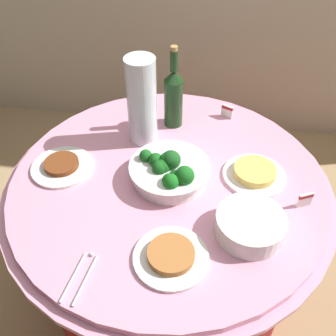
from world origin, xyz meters
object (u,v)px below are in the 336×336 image
(serving_tongs, at_px, (81,276))
(broccoli_bowl, at_px, (169,170))
(label_placard_front, at_px, (227,111))
(food_plate_stir_fry, at_px, (62,165))
(label_placard_mid, at_px, (305,199))
(plate_stack, at_px, (250,225))
(food_plate_noodles, at_px, (254,173))
(food_plate_peanuts, at_px, (171,256))
(wine_bottle, at_px, (174,97))
(decorative_fruit_vase, at_px, (142,106))

(serving_tongs, bearing_deg, broccoli_bowl, 65.03)
(label_placard_front, bearing_deg, food_plate_stir_fry, -145.56)
(label_placard_front, height_order, label_placard_mid, same)
(broccoli_bowl, bearing_deg, plate_stack, -35.80)
(food_plate_noodles, height_order, food_plate_peanuts, food_plate_noodles)
(plate_stack, xyz_separation_m, food_plate_peanuts, (-0.22, -0.13, -0.02))
(plate_stack, bearing_deg, serving_tongs, -154.78)
(label_placard_front, bearing_deg, serving_tongs, -114.91)
(plate_stack, relative_size, serving_tongs, 1.25)
(wine_bottle, xyz_separation_m, label_placard_front, (0.22, 0.08, -0.10))
(decorative_fruit_vase, bearing_deg, label_placard_front, 30.72)
(serving_tongs, relative_size, food_plate_peanuts, 0.76)
(food_plate_noodles, distance_m, label_placard_front, 0.36)
(plate_stack, height_order, food_plate_stir_fry, plate_stack)
(label_placard_front, relative_size, label_placard_mid, 1.00)
(plate_stack, distance_m, wine_bottle, 0.61)
(food_plate_peanuts, bearing_deg, plate_stack, 29.62)
(plate_stack, height_order, wine_bottle, wine_bottle)
(wine_bottle, relative_size, food_plate_peanuts, 1.53)
(food_plate_stir_fry, bearing_deg, decorative_fruit_vase, 38.60)
(food_plate_stir_fry, height_order, food_plate_noodles, food_plate_noodles)
(food_plate_noodles, relative_size, food_plate_peanuts, 1.00)
(broccoli_bowl, bearing_deg, food_plate_peanuts, -81.48)
(food_plate_peanuts, bearing_deg, label_placard_front, 79.15)
(serving_tongs, xyz_separation_m, food_plate_stir_fry, (-0.20, 0.42, 0.01))
(label_placard_front, xyz_separation_m, label_placard_mid, (0.26, -0.46, 0.00))
(food_plate_noodles, bearing_deg, serving_tongs, -136.03)
(decorative_fruit_vase, height_order, label_placard_mid, decorative_fruit_vase)
(serving_tongs, xyz_separation_m, label_placard_front, (0.38, 0.82, 0.03))
(food_plate_noodles, bearing_deg, broccoli_bowl, -169.32)
(decorative_fruit_vase, bearing_deg, food_plate_noodles, -20.64)
(food_plate_noodles, distance_m, label_placard_mid, 0.19)
(label_placard_mid, bearing_deg, food_plate_noodles, 143.39)
(food_plate_peanuts, relative_size, label_placard_mid, 4.00)
(decorative_fruit_vase, bearing_deg, broccoli_bowl, -58.63)
(food_plate_peanuts, height_order, label_placard_mid, label_placard_mid)
(label_placard_front, bearing_deg, food_plate_peanuts, -100.85)
(broccoli_bowl, height_order, plate_stack, broccoli_bowl)
(food_plate_noodles, bearing_deg, label_placard_front, 106.88)
(decorative_fruit_vase, relative_size, food_plate_peanuts, 1.55)
(food_plate_peanuts, xyz_separation_m, label_placard_mid, (0.40, 0.26, 0.02))
(food_plate_stir_fry, xyz_separation_m, label_placard_front, (0.58, 0.40, 0.02))
(serving_tongs, bearing_deg, label_placard_mid, 28.78)
(broccoli_bowl, height_order, label_placard_mid, broccoli_bowl)
(food_plate_noodles, bearing_deg, food_plate_stir_fry, -176.05)
(plate_stack, relative_size, food_plate_noodles, 0.95)
(label_placard_mid, bearing_deg, serving_tongs, -151.22)
(wine_bottle, height_order, decorative_fruit_vase, decorative_fruit_vase)
(food_plate_peanuts, bearing_deg, food_plate_stir_fry, 143.09)
(plate_stack, height_order, label_placard_front, plate_stack)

